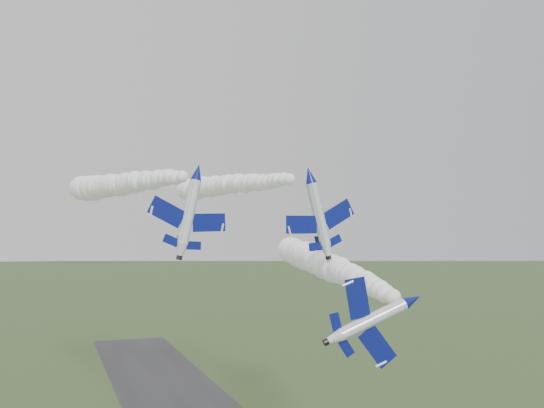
{
  "coord_description": "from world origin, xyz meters",
  "views": [
    {
      "loc": [
        -26.85,
        -61.29,
        35.35
      ],
      "look_at": [
        2.35,
        18.38,
        40.33
      ],
      "focal_mm": 40.0,
      "sensor_mm": 36.0,
      "label": 1
    }
  ],
  "objects": [
    {
      "name": "jet_lead",
      "position": [
        7.83,
        -8.24,
        29.23
      ],
      "size": [
        4.51,
        11.22,
        8.54
      ],
      "rotation": [
        0.0,
        1.17,
        -0.14
      ],
      "color": "silver"
    },
    {
      "name": "smoke_trail_jet_lead",
      "position": [
        14.36,
        26.05,
        31.28
      ],
      "size": [
        14.38,
        65.3,
        5.4
      ],
      "primitive_type": null,
      "rotation": [
        0.0,
        0.0,
        -0.14
      ],
      "color": "white"
    },
    {
      "name": "jet_pair_left",
      "position": [
        -7.89,
        20.17,
        44.66
      ],
      "size": [
        11.14,
        13.47,
        3.87
      ],
      "rotation": [
        0.0,
        0.21,
        0.15
      ],
      "color": "silver"
    },
    {
      "name": "smoke_trail_jet_pair_left",
      "position": [
        -14.3,
        59.72,
        46.11
      ],
      "size": [
        16.86,
        74.01,
        5.8
      ],
      "primitive_type": null,
      "rotation": [
        0.0,
        0.0,
        0.15
      ],
      "color": "white"
    },
    {
      "name": "jet_pair_right",
      "position": [
        8.76,
        19.73,
        44.84
      ],
      "size": [
        11.48,
        14.08,
        4.27
      ],
      "rotation": [
        0.0,
        -0.26,
        0.12
      ],
      "color": "silver"
    },
    {
      "name": "smoke_trail_jet_pair_right",
      "position": [
        5.96,
        53.44,
        46.0
      ],
      "size": [
        12.36,
        60.42,
        5.11
      ],
      "primitive_type": null,
      "rotation": [
        0.0,
        0.0,
        0.12
      ],
      "color": "white"
    }
  ]
}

